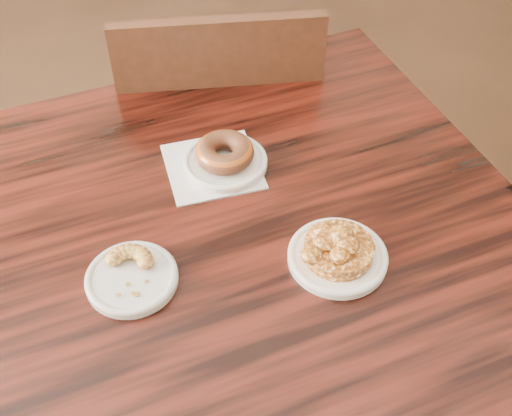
{
  "coord_description": "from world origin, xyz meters",
  "views": [
    {
      "loc": [
        -0.09,
        -0.53,
        1.55
      ],
      "look_at": [
        -0.05,
        0.18,
        0.8
      ],
      "focal_mm": 45.0,
      "sensor_mm": 36.0,
      "label": 1
    }
  ],
  "objects_px": {
    "cruller_fragment": "(130,272)",
    "apple_fritter": "(339,247)",
    "glazed_donut": "(225,152)",
    "chair_far": "(220,133)",
    "cafe_table": "(241,358)"
  },
  "relations": [
    {
      "from": "glazed_donut",
      "to": "apple_fritter",
      "type": "relative_size",
      "value": 0.7
    },
    {
      "from": "cafe_table",
      "to": "glazed_donut",
      "type": "bearing_deg",
      "value": 75.54
    },
    {
      "from": "cruller_fragment",
      "to": "apple_fritter",
      "type": "bearing_deg",
      "value": 4.87
    },
    {
      "from": "chair_far",
      "to": "cruller_fragment",
      "type": "xyz_separation_m",
      "value": [
        -0.13,
        -0.71,
        0.32
      ]
    },
    {
      "from": "cruller_fragment",
      "to": "glazed_donut",
      "type": "bearing_deg",
      "value": 59.84
    },
    {
      "from": "glazed_donut",
      "to": "cruller_fragment",
      "type": "xyz_separation_m",
      "value": [
        -0.15,
        -0.26,
        -0.01
      ]
    },
    {
      "from": "apple_fritter",
      "to": "cafe_table",
      "type": "bearing_deg",
      "value": 163.41
    },
    {
      "from": "glazed_donut",
      "to": "cruller_fragment",
      "type": "height_order",
      "value": "glazed_donut"
    },
    {
      "from": "chair_far",
      "to": "apple_fritter",
      "type": "relative_size",
      "value": 5.9
    },
    {
      "from": "cafe_table",
      "to": "apple_fritter",
      "type": "height_order",
      "value": "apple_fritter"
    },
    {
      "from": "chair_far",
      "to": "glazed_donut",
      "type": "xyz_separation_m",
      "value": [
        0.02,
        -0.46,
        0.33
      ]
    },
    {
      "from": "cafe_table",
      "to": "chair_far",
      "type": "xyz_separation_m",
      "value": [
        -0.03,
        0.64,
        0.08
      ]
    },
    {
      "from": "cafe_table",
      "to": "glazed_donut",
      "type": "distance_m",
      "value": 0.45
    },
    {
      "from": "cafe_table",
      "to": "chair_far",
      "type": "bearing_deg",
      "value": 73.62
    },
    {
      "from": "glazed_donut",
      "to": "apple_fritter",
      "type": "distance_m",
      "value": 0.29
    }
  ]
}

